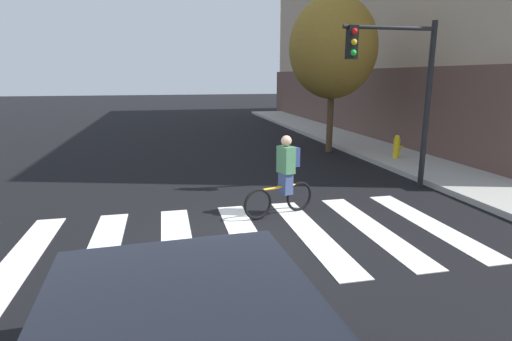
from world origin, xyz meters
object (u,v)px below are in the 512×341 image
Objects in this scene: traffic_light_near at (400,77)px; fire_hydrant at (397,147)px; cyclist at (284,176)px; street_tree_near at (333,48)px.

traffic_light_near is 5.38× the size of fire_hydrant.
traffic_light_near is (3.33, 1.31, 2.02)m from cyclist.
traffic_light_near is at bearing 21.50° from cyclist.
street_tree_near is (-1.50, 2.31, 3.36)m from fire_hydrant.
fire_hydrant is (5.31, 4.42, -0.31)m from cyclist.
street_tree_near reaches higher than cyclist.
traffic_light_near is at bearing -95.09° from street_tree_near.
cyclist is 0.29× the size of street_tree_near.
fire_hydrant is 4.34m from street_tree_near.
street_tree_near is (0.48, 5.41, 1.03)m from traffic_light_near.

